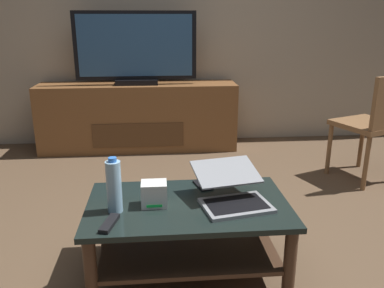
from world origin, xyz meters
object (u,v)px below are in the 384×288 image
at_px(dining_chair, 376,121).
at_px(router_box, 154,194).
at_px(cell_phone, 203,185).
at_px(television, 136,50).
at_px(water_bottle_near, 114,186).
at_px(laptop, 232,191).
at_px(tv_remote, 109,223).
at_px(coffee_table, 188,225).
at_px(media_cabinet, 139,117).

xyz_separation_m(dining_chair, router_box, (-1.73, -1.09, -0.05)).
bearing_deg(router_box, cell_phone, 38.98).
bearing_deg(television, water_bottle_near, -90.59).
height_order(laptop, tv_remote, laptop).
bearing_deg(cell_phone, television, 87.94).
distance_m(laptop, cell_phone, 0.25).
height_order(coffee_table, cell_phone, cell_phone).
relative_size(media_cabinet, dining_chair, 2.21).
height_order(media_cabinet, cell_phone, media_cabinet).
distance_m(television, laptop, 2.23).
distance_m(coffee_table, media_cabinet, 2.13).
bearing_deg(water_bottle_near, cell_phone, 30.14).
height_order(laptop, router_box, laptop).
height_order(dining_chair, tv_remote, dining_chair).
relative_size(water_bottle_near, tv_remote, 1.70).
bearing_deg(tv_remote, dining_chair, 47.57).
height_order(coffee_table, water_bottle_near, water_bottle_near).
height_order(dining_chair, router_box, dining_chair).
relative_size(media_cabinet, cell_phone, 13.80).
relative_size(coffee_table, cell_phone, 7.19).
bearing_deg(laptop, dining_chair, 39.04).
height_order(dining_chair, water_bottle_near, dining_chair).
relative_size(television, water_bottle_near, 4.22).
bearing_deg(cell_phone, water_bottle_near, -164.77).
distance_m(coffee_table, television, 2.23).
relative_size(dining_chair, cell_phone, 6.24).
distance_m(media_cabinet, television, 0.66).
bearing_deg(dining_chair, tv_remote, -146.54).
bearing_deg(router_box, water_bottle_near, -165.77).
relative_size(laptop, water_bottle_near, 1.60).
bearing_deg(coffee_table, tv_remote, -152.11).
bearing_deg(router_box, media_cabinet, 94.42).
distance_m(media_cabinet, tv_remote, 2.30).
bearing_deg(water_bottle_near, dining_chair, 30.71).
bearing_deg(water_bottle_near, laptop, 4.78).
height_order(water_bottle_near, cell_phone, water_bottle_near).
bearing_deg(television, media_cabinet, 90.00).
distance_m(dining_chair, water_bottle_near, 2.23).
bearing_deg(television, dining_chair, -27.88).
distance_m(media_cabinet, router_box, 2.13).
distance_m(router_box, tv_remote, 0.28).
xyz_separation_m(coffee_table, laptop, (0.22, -0.01, 0.18)).
xyz_separation_m(television, laptop, (0.55, -2.09, -0.54)).
height_order(coffee_table, router_box, router_box).
distance_m(coffee_table, tv_remote, 0.44).
xyz_separation_m(router_box, water_bottle_near, (-0.19, -0.05, 0.07)).
bearing_deg(media_cabinet, router_box, -85.58).
relative_size(coffee_table, water_bottle_near, 3.70).
xyz_separation_m(coffee_table, television, (-0.33, 2.09, 0.72)).
relative_size(coffee_table, laptop, 2.32).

